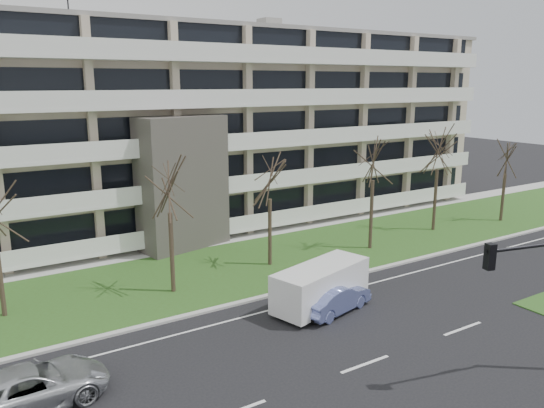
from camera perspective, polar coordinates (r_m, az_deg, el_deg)
ground at (r=22.77m, az=9.97°, el=-16.62°), size 160.00×160.00×0.00m
grass_verge at (r=32.61m, az=-5.54°, el=-7.06°), size 90.00×10.00×0.06m
curb at (r=28.51m, az=-0.95°, el=-9.96°), size 90.00×0.35×0.12m
sidewalk at (r=37.37m, az=-9.34°, el=-4.53°), size 90.00×2.00×0.08m
lane_edge_line at (r=27.37m, az=0.70°, el=-11.10°), size 90.00×0.12×0.01m
apartment_building at (r=42.21m, az=-13.37°, el=7.80°), size 60.50×15.10×18.75m
silver_pickup at (r=21.37m, az=-24.51°, el=-17.49°), size 5.57×2.93×1.50m
blue_sedan at (r=26.88m, az=6.79°, el=-10.03°), size 4.51×2.48×1.41m
white_van at (r=27.18m, az=5.38°, el=-8.37°), size 5.96×3.50×2.18m
tree_3 at (r=28.04m, az=-11.06°, el=2.50°), size 3.98×3.98×7.96m
tree_4 at (r=31.86m, az=-0.23°, el=3.44°), size 3.79×3.79×7.58m
tree_5 at (r=35.74m, az=10.91°, el=5.46°), size 4.27×4.27×8.54m
tree_6 at (r=41.63m, az=17.52°, el=6.11°), size 4.26×4.26×8.51m
tree_7 at (r=46.62m, az=23.96°, el=4.81°), size 3.51×3.51×7.01m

